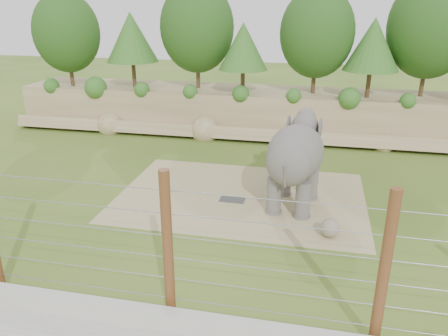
# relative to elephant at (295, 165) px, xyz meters

# --- Properties ---
(ground) EXTENTS (90.00, 90.00, 0.00)m
(ground) POSITION_rel_elephant_xyz_m (-2.63, -2.62, -1.69)
(ground) COLOR #3E5D1B
(ground) RESTS_ON ground
(back_embankment) EXTENTS (30.00, 5.52, 8.77)m
(back_embankment) POSITION_rel_elephant_xyz_m (-2.04, 10.06, 2.27)
(back_embankment) COLOR #877250
(back_embankment) RESTS_ON ground
(dirt_patch) EXTENTS (10.00, 7.00, 0.02)m
(dirt_patch) POSITION_rel_elephant_xyz_m (-2.13, 0.38, -1.68)
(dirt_patch) COLOR tan
(dirt_patch) RESTS_ON ground
(drain_grate) EXTENTS (1.00, 0.60, 0.03)m
(drain_grate) POSITION_rel_elephant_xyz_m (-2.41, -0.05, -1.66)
(drain_grate) COLOR #262628
(drain_grate) RESTS_ON dirt_patch
(elephant) EXTENTS (2.36, 4.39, 3.38)m
(elephant) POSITION_rel_elephant_xyz_m (0.00, 0.00, 0.00)
(elephant) COLOR #5A5450
(elephant) RESTS_ON ground
(stone_ball) EXTENTS (0.65, 0.65, 0.65)m
(stone_ball) POSITION_rel_elephant_xyz_m (1.41, -2.22, -1.34)
(stone_ball) COLOR gray
(stone_ball) RESTS_ON dirt_patch
(retaining_wall) EXTENTS (26.00, 0.35, 0.50)m
(retaining_wall) POSITION_rel_elephant_xyz_m (-2.63, -7.62, -1.44)
(retaining_wall) COLOR #ABA89F
(retaining_wall) RESTS_ON ground
(barrier_fence) EXTENTS (20.26, 0.26, 4.00)m
(barrier_fence) POSITION_rel_elephant_xyz_m (-2.63, -7.12, 0.31)
(barrier_fence) COLOR #5E2C14
(barrier_fence) RESTS_ON ground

